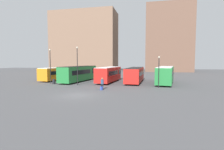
# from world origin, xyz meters

# --- Properties ---
(ground_plane) EXTENTS (160.00, 160.00, 0.00)m
(ground_plane) POSITION_xyz_m (0.00, 0.00, 0.00)
(ground_plane) COLOR #4C4C4F
(building_block_left) EXTENTS (28.64, 12.51, 25.86)m
(building_block_left) POSITION_xyz_m (-20.75, 55.70, 12.93)
(building_block_left) COLOR #7F604C
(building_block_left) RESTS_ON ground_plane
(building_block_right) EXTENTS (17.99, 10.90, 26.67)m
(building_block_right) POSITION_xyz_m (15.43, 55.70, 13.34)
(building_block_right) COLOR brown
(building_block_right) RESTS_ON ground_plane
(bus_0) EXTENTS (3.90, 11.68, 2.75)m
(bus_0) POSITION_xyz_m (-11.11, 16.13, 1.50)
(bus_0) COLOR orange
(bus_0) RESTS_ON ground_plane
(bus_1) EXTENTS (3.79, 11.57, 3.10)m
(bus_1) POSITION_xyz_m (-5.67, 13.77, 1.69)
(bus_1) COLOR #237A38
(bus_1) RESTS_ON ground_plane
(bus_2) EXTENTS (3.16, 9.70, 2.96)m
(bus_2) POSITION_xyz_m (0.53, 13.81, 1.61)
(bus_2) COLOR red
(bus_2) RESTS_ON ground_plane
(bus_3) EXTENTS (2.99, 10.80, 2.86)m
(bus_3) POSITION_xyz_m (5.52, 14.68, 1.56)
(bus_3) COLOR red
(bus_3) RESTS_ON ground_plane
(bus_4) EXTENTS (4.09, 10.67, 3.09)m
(bus_4) POSITION_xyz_m (11.14, 13.98, 1.68)
(bus_4) COLOR #237A38
(bus_4) RESTS_ON ground_plane
(traveler) EXTENTS (0.58, 0.58, 1.71)m
(traveler) POSITION_xyz_m (1.68, 4.80, 1.01)
(traveler) COLOR black
(traveler) RESTS_ON ground_plane
(suitcase) EXTENTS (0.36, 0.40, 0.75)m
(suitcase) POSITION_xyz_m (1.72, 4.29, 0.27)
(suitcase) COLOR #334CB2
(suitcase) RESTS_ON ground_plane
(lamp_post_0) EXTENTS (0.28, 0.28, 4.82)m
(lamp_post_0) POSITION_xyz_m (9.68, 8.30, 2.89)
(lamp_post_0) COLOR black
(lamp_post_0) RESTS_ON ground_plane
(lamp_post_1) EXTENTS (0.28, 0.28, 6.51)m
(lamp_post_1) POSITION_xyz_m (-3.71, 8.45, 3.78)
(lamp_post_1) COLOR black
(lamp_post_1) RESTS_ON ground_plane
(lamp_post_2) EXTENTS (0.28, 0.28, 6.28)m
(lamp_post_2) POSITION_xyz_m (-9.47, 9.50, 3.65)
(lamp_post_2) COLOR black
(lamp_post_2) RESTS_ON ground_plane
(trash_bin) EXTENTS (0.52, 0.52, 0.85)m
(trash_bin) POSITION_xyz_m (-8.60, 9.09, 0.42)
(trash_bin) COLOR black
(trash_bin) RESTS_ON ground_plane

